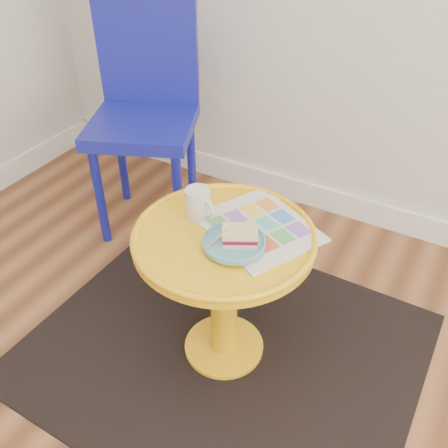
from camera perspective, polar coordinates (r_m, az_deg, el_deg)
The scene contains 9 objects.
room_walls at distance 2.02m, azimuth -13.39°, elevation -6.82°, with size 4.00×4.00×4.00m.
rug at distance 1.83m, azimuth 0.00°, elevation -13.95°, with size 1.30×1.10×0.01m, color black.
side_table at distance 1.56m, azimuth -0.00°, elevation -5.44°, with size 0.55×0.55×0.52m.
chair at distance 2.21m, azimuth -8.99°, elevation 13.37°, with size 0.56×0.56×0.96m.
newspaper at distance 1.49m, azimuth 3.98°, elevation -0.38°, with size 0.33×0.28×0.01m, color silver.
mug at distance 1.51m, azimuth -2.93°, elevation 2.41°, with size 0.11×0.08×0.10m.
plate at distance 1.41m, azimuth 1.17°, elevation -2.19°, with size 0.18×0.18×0.02m.
cake_slice at distance 1.39m, azimuth 1.83°, elevation -1.33°, with size 0.12×0.10×0.04m.
fork at distance 1.42m, azimuth -0.23°, elevation -1.23°, with size 0.03×0.14×0.00m.
Camera 1 is at (0.10, -0.00, 1.43)m, focal length 40.00 mm.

